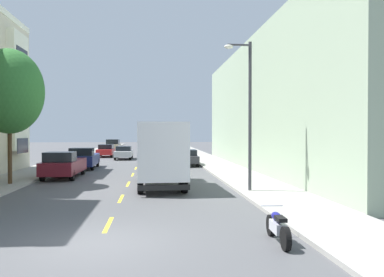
% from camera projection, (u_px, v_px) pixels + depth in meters
% --- Properties ---
extents(ground_plane, '(160.00, 160.00, 0.00)m').
position_uv_depth(ground_plane, '(139.00, 161.00, 40.57)').
color(ground_plane, '#4C4C4F').
extents(sidewalk_left, '(3.20, 120.00, 0.14)m').
position_uv_depth(sidewalk_left, '(64.00, 163.00, 37.89)').
color(sidewalk_left, '#99968E').
rests_on(sidewalk_left, ground_plane).
extents(sidewalk_right, '(3.20, 120.00, 0.14)m').
position_uv_depth(sidewalk_right, '(211.00, 161.00, 39.27)').
color(sidewalk_right, '#99968E').
rests_on(sidewalk_right, ground_plane).
extents(lane_centerline_dashes, '(0.14, 47.20, 0.01)m').
position_uv_depth(lane_centerline_dashes, '(137.00, 166.00, 35.10)').
color(lane_centerline_dashes, yellow).
rests_on(lane_centerline_dashes, ground_plane).
extents(apartment_block_opposite, '(10.00, 36.00, 10.10)m').
position_uv_depth(apartment_block_opposite, '(307.00, 106.00, 31.87)').
color(apartment_block_opposite, '#99AD8E').
rests_on(apartment_block_opposite, ground_plane).
extents(street_tree_second, '(3.68, 3.68, 7.39)m').
position_uv_depth(street_tree_second, '(9.00, 91.00, 21.71)').
color(street_tree_second, '#47331E').
rests_on(street_tree_second, sidewalk_left).
extents(street_lamp, '(1.35, 0.28, 7.18)m').
position_uv_depth(street_lamp, '(247.00, 105.00, 19.20)').
color(street_lamp, '#38383D').
rests_on(street_lamp, sidewalk_right).
extents(delivery_box_truck, '(2.61, 7.47, 3.44)m').
position_uv_depth(delivery_box_truck, '(160.00, 151.00, 21.42)').
color(delivery_box_truck, white).
rests_on(delivery_box_truck, ground_plane).
extents(parked_pickup_navy, '(2.15, 5.35, 1.73)m').
position_uv_depth(parked_pickup_navy, '(84.00, 159.00, 32.21)').
color(parked_pickup_navy, navy).
rests_on(parked_pickup_navy, ground_plane).
extents(parked_suv_champagne, '(1.98, 4.81, 1.93)m').
position_uv_depth(parked_suv_champagne, '(113.00, 146.00, 58.11)').
color(parked_suv_champagne, tan).
rests_on(parked_suv_champagne, ground_plane).
extents(parked_sedan_sky, '(1.80, 4.50, 1.43)m').
position_uv_depth(parked_sedan_sky, '(181.00, 154.00, 40.54)').
color(parked_sedan_sky, '#7A9EC6').
rests_on(parked_sedan_sky, ground_plane).
extents(parked_wagon_red, '(1.84, 4.71, 1.50)m').
position_uv_depth(parked_wagon_red, '(106.00, 150.00, 47.87)').
color(parked_wagon_red, '#AD1E1E').
rests_on(parked_wagon_red, ground_plane).
extents(parked_sedan_charcoal, '(1.84, 4.52, 1.43)m').
position_uv_depth(parked_sedan_charcoal, '(187.00, 157.00, 35.10)').
color(parked_sedan_charcoal, '#333338').
rests_on(parked_sedan_charcoal, ground_plane).
extents(parked_pickup_burgundy, '(2.01, 5.30, 1.73)m').
position_uv_depth(parked_pickup_burgundy, '(63.00, 165.00, 25.72)').
color(parked_pickup_burgundy, maroon).
rests_on(parked_pickup_burgundy, ground_plane).
extents(moving_silver_sedan, '(1.80, 4.50, 1.43)m').
position_uv_depth(moving_silver_sedan, '(124.00, 152.00, 43.58)').
color(moving_silver_sedan, '#B2B5BA').
rests_on(moving_silver_sedan, ground_plane).
extents(parked_motorcycle, '(0.62, 2.05, 0.90)m').
position_uv_depth(parked_motorcycle, '(278.00, 227.00, 10.62)').
color(parked_motorcycle, black).
rests_on(parked_motorcycle, ground_plane).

